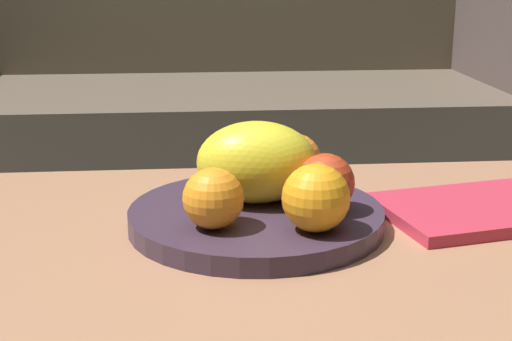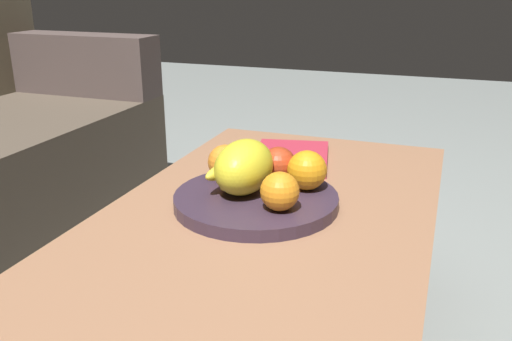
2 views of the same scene
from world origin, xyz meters
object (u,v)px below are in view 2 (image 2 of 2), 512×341
Objects in this scene: orange_left at (225,162)px; melon_large_front at (244,167)px; banana_bunch at (233,174)px; coffee_table at (268,231)px; apple_front at (278,164)px; fruit_bowl at (256,200)px; orange_front at (307,170)px; magazine at (291,157)px; orange_right at (280,191)px.

melon_large_front is at bearing -132.16° from orange_left.
melon_large_front reaches higher than banana_bunch.
coffee_table is 0.15m from apple_front.
coffee_table is 14.66× the size of orange_left.
orange_front is at bearing -54.32° from fruit_bowl.
fruit_bowl is 0.07m from melon_large_front.
melon_large_front is 0.31m from magazine.
apple_front is 0.22m from magazine.
melon_large_front reaches higher than orange_right.
banana_bunch is (0.03, 0.03, -0.03)m from melon_large_front.
banana_bunch is (0.05, 0.09, 0.09)m from coffee_table.
apple_front reaches higher than fruit_bowl.
orange_front is (0.06, -0.09, 0.05)m from fruit_bowl.
coffee_table is 0.14m from orange_front.
coffee_table is 4.35× the size of magazine.
orange_front is (0.08, -0.06, 0.11)m from coffee_table.
coffee_table is 14.92× the size of orange_right.
fruit_bowl is 2.10× the size of melon_large_front.
orange_right is at bearing -123.76° from banana_bunch.
orange_right is 0.37m from magazine.
banana_bunch is at bearing 63.35° from coffee_table.
orange_right is at bearing -126.81° from orange_left.
orange_left is at bearing 150.46° from magazine.
melon_large_front reaches higher than coffee_table.
orange_left is at bearing 57.06° from coffee_table.
fruit_bowl is 1.31× the size of magazine.
apple_front is 0.30× the size of magazine.
orange_left is at bearing 47.84° from melon_large_front.
fruit_bowl is 4.48× the size of orange_right.
banana_bunch is at bearing 64.64° from fruit_bowl.
orange_front is at bearing -77.16° from banana_bunch.
orange_right is 0.15m from apple_front.
apple_front reaches higher than magazine.
coffee_table is at bearing -109.47° from melon_large_front.
apple_front is at bearing -54.33° from banana_bunch.
coffee_table is 6.12× the size of banana_bunch.
coffee_table is at bearing 144.92° from orange_front.
melon_large_front is (0.02, 0.06, 0.12)m from coffee_table.
orange_right reaches higher than magazine.
fruit_bowl is 0.30m from magazine.
orange_front is 1.08× the size of orange_left.
orange_front is 1.08× the size of apple_front.
melon_large_front is (0.00, 0.03, 0.07)m from fruit_bowl.
melon_large_front is at bearing 151.29° from apple_front.
magazine is at bearing -9.35° from banana_bunch.
banana_bunch is (0.03, 0.06, 0.04)m from fruit_bowl.
melon_large_front is 0.11m from orange_right.
melon_large_front is 0.05m from banana_bunch.
fruit_bowl is at bearing 171.19° from magazine.
coffee_table is 3.33× the size of fruit_bowl.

